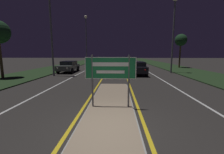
{
  "coord_description": "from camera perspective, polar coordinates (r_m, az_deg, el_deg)",
  "views": [
    {
      "loc": [
        0.31,
        -4.18,
        2.28
      ],
      "look_at": [
        0.0,
        3.34,
        1.11
      ],
      "focal_mm": 24.0,
      "sensor_mm": 36.0,
      "label": 1
    }
  ],
  "objects": [
    {
      "name": "ground_plane",
      "position": [
        4.77,
        -1.76,
        -19.74
      ],
      "size": [
        160.0,
        160.0,
        0.0
      ],
      "primitive_type": "plane",
      "color": "#282623"
    },
    {
      "name": "median_island",
      "position": [
        6.43,
        -0.56,
        -11.55
      ],
      "size": [
        1.95,
        9.63,
        0.1
      ],
      "color": "#999993",
      "rests_on": "ground_plane"
    },
    {
      "name": "verge_left",
      "position": [
        26.19,
        -19.68,
        3.41
      ],
      "size": [
        5.0,
        100.0,
        0.08
      ],
      "color": "#1E3319",
      "rests_on": "ground_plane"
    },
    {
      "name": "verge_right",
      "position": [
        25.96,
        23.12,
        3.18
      ],
      "size": [
        5.0,
        100.0,
        0.08
      ],
      "color": "#1E3319",
      "rests_on": "ground_plane"
    },
    {
      "name": "centre_line_yellow_left",
      "position": [
        29.31,
        -0.54,
        4.38
      ],
      "size": [
        0.12,
        70.0,
        0.01
      ],
      "color": "gold",
      "rests_on": "ground_plane"
    },
    {
      "name": "centre_line_yellow_right",
      "position": [
        29.28,
        4.04,
        4.35
      ],
      "size": [
        0.12,
        70.0,
        0.01
      ],
      "color": "gold",
      "rests_on": "ground_plane"
    },
    {
      "name": "lane_line_white_left",
      "position": [
        29.61,
        -6.43,
        4.37
      ],
      "size": [
        0.12,
        70.0,
        0.01
      ],
      "color": "silver",
      "rests_on": "ground_plane"
    },
    {
      "name": "lane_line_white_right",
      "position": [
        29.53,
        9.95,
        4.28
      ],
      "size": [
        0.12,
        70.0,
        0.01
      ],
      "color": "silver",
      "rests_on": "ground_plane"
    },
    {
      "name": "edge_line_white_left",
      "position": [
        30.22,
        -12.07,
        4.32
      ],
      "size": [
        0.1,
        70.0,
        0.01
      ],
      "color": "silver",
      "rests_on": "ground_plane"
    },
    {
      "name": "edge_line_white_right",
      "position": [
        30.07,
        15.64,
        4.17
      ],
      "size": [
        0.1,
        70.0,
        0.01
      ],
      "color": "silver",
      "rests_on": "ground_plane"
    },
    {
      "name": "highway_sign",
      "position": [
        6.06,
        -0.59,
        2.52
      ],
      "size": [
        2.07,
        0.07,
        2.15
      ],
      "color": "#56565B",
      "rests_on": "median_island"
    },
    {
      "name": "streetlight_left_near",
      "position": [
        17.2,
        -22.6,
        23.19
      ],
      "size": [
        0.62,
        0.62,
        9.71
      ],
      "color": "#56565B",
      "rests_on": "ground_plane"
    },
    {
      "name": "streetlight_left_far",
      "position": [
        33.31,
        -9.85,
        16.99
      ],
      "size": [
        0.63,
        0.63,
        10.17
      ],
      "color": "#56565B",
      "rests_on": "ground_plane"
    },
    {
      "name": "streetlight_right_near",
      "position": [
        19.51,
        22.57,
        19.6
      ],
      "size": [
        0.62,
        0.62,
        8.7
      ],
      "color": "#56565B",
      "rests_on": "ground_plane"
    },
    {
      "name": "car_receding_0",
      "position": [
        16.7,
        9.41,
        3.52
      ],
      "size": [
        1.92,
        4.35,
        1.43
      ],
      "color": "black",
      "rests_on": "ground_plane"
    },
    {
      "name": "car_receding_1",
      "position": [
        29.54,
        6.82,
        5.81
      ],
      "size": [
        1.86,
        4.29,
        1.41
      ],
      "color": "black",
      "rests_on": "ground_plane"
    },
    {
      "name": "car_approaching_0",
      "position": [
        19.55,
        -16.2,
        3.96
      ],
      "size": [
        1.87,
        4.24,
        1.38
      ],
      "color": "#4C514C",
      "rests_on": "ground_plane"
    },
    {
      "name": "roadside_palm_right",
      "position": [
        26.65,
        24.76,
        12.5
      ],
      "size": [
        1.86,
        1.86,
        5.28
      ],
      "color": "#4C3823",
      "rests_on": "verge_right"
    }
  ]
}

